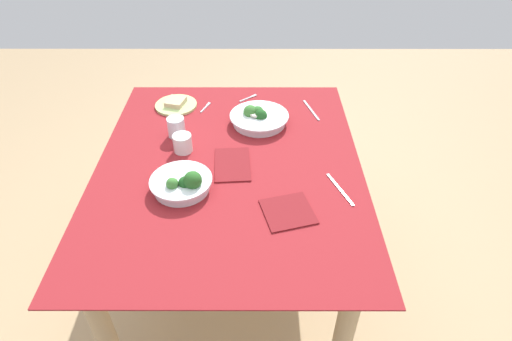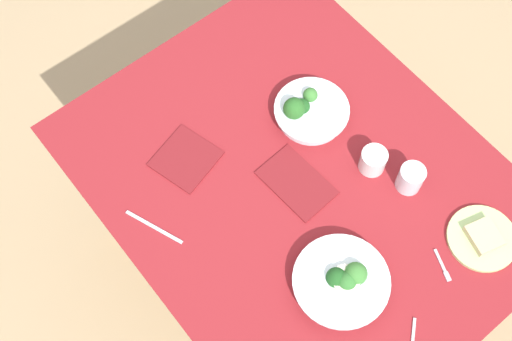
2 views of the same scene
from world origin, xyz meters
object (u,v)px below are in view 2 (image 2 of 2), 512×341
object	(u,v)px
bread_side_plate	(483,238)
napkin_folded_lower	(298,184)
napkin_folded_upper	(186,159)
water_glass_center	(373,161)
water_glass_side	(411,178)
fork_by_far_bowl	(413,340)
fork_by_near_bowl	(443,267)
table_knife_left	(154,227)
broccoli_bowl_near	(342,281)
broccoli_bowl_far	(309,111)

from	to	relation	value
bread_side_plate	napkin_folded_lower	xyz separation A→B (m)	(-0.46, -0.29, -0.01)
bread_side_plate	napkin_folded_upper	xyz separation A→B (m)	(-0.73, -0.50, -0.01)
water_glass_center	napkin_folded_upper	world-z (taller)	water_glass_center
water_glass_side	fork_by_far_bowl	size ratio (longest dim) A/B	1.00
fork_by_near_bowl	table_knife_left	distance (m)	0.82
broccoli_bowl_near	napkin_folded_lower	bearing A→B (deg)	161.03
napkin_folded_upper	napkin_folded_lower	distance (m)	0.34
bread_side_plate	water_glass_center	bearing A→B (deg)	-166.90
bread_side_plate	table_knife_left	bearing A→B (deg)	-131.17
napkin_folded_lower	table_knife_left	bearing A→B (deg)	-110.79
table_knife_left	water_glass_side	bearing A→B (deg)	-139.86
broccoli_bowl_near	fork_by_far_bowl	world-z (taller)	broccoli_bowl_near
broccoli_bowl_far	water_glass_center	size ratio (longest dim) A/B	2.95
table_knife_left	napkin_folded_lower	world-z (taller)	napkin_folded_lower
napkin_folded_upper	broccoli_bowl_near	bearing A→B (deg)	9.96
water_glass_center	fork_by_far_bowl	xyz separation A→B (m)	(0.44, -0.27, -0.04)
broccoli_bowl_far	broccoli_bowl_near	distance (m)	0.54
table_knife_left	broccoli_bowl_near	bearing A→B (deg)	-167.94
water_glass_side	fork_by_far_bowl	bearing A→B (deg)	-42.93
broccoli_bowl_near	napkin_folded_lower	distance (m)	0.33
broccoli_bowl_far	bread_side_plate	size ratio (longest dim) A/B	1.16
water_glass_center	water_glass_side	bearing A→B (deg)	20.66
broccoli_bowl_far	fork_by_far_bowl	size ratio (longest dim) A/B	2.64
fork_by_far_bowl	napkin_folded_upper	distance (m)	0.83
fork_by_near_bowl	table_knife_left	xyz separation A→B (m)	(-0.60, -0.56, -0.00)
fork_by_far_bowl	napkin_folded_lower	world-z (taller)	napkin_folded_lower
broccoli_bowl_near	napkin_folded_upper	bearing A→B (deg)	-170.04
bread_side_plate	water_glass_side	size ratio (longest dim) A/B	2.29
water_glass_center	water_glass_side	xyz separation A→B (m)	(0.11, 0.04, 0.01)
water_glass_center	napkin_folded_lower	xyz separation A→B (m)	(-0.09, -0.21, -0.03)
fork_by_far_bowl	napkin_folded_lower	xyz separation A→B (m)	(-0.54, 0.06, 0.00)
water_glass_side	water_glass_center	bearing A→B (deg)	-159.34
bread_side_plate	table_knife_left	xyz separation A→B (m)	(-0.61, -0.70, -0.01)
table_knife_left	napkin_folded_upper	bearing A→B (deg)	-80.44
fork_by_far_bowl	bread_side_plate	bearing A→B (deg)	152.57
broccoli_bowl_near	table_knife_left	size ratio (longest dim) A/B	1.39
water_glass_center	broccoli_bowl_far	bearing A→B (deg)	-172.40
table_knife_left	broccoli_bowl_far	bearing A→B (deg)	-111.17
fork_by_far_bowl	napkin_folded_lower	bearing A→B (deg)	-136.22
water_glass_center	fork_by_far_bowl	distance (m)	0.52
napkin_folded_upper	napkin_folded_lower	xyz separation A→B (m)	(0.27, 0.21, 0.00)
water_glass_side	napkin_folded_lower	bearing A→B (deg)	-129.22
water_glass_center	napkin_folded_lower	size ratio (longest dim) A/B	0.36
bread_side_plate	fork_by_near_bowl	size ratio (longest dim) A/B	2.13
water_glass_center	table_knife_left	size ratio (longest dim) A/B	0.41
broccoli_bowl_near	fork_by_near_bowl	size ratio (longest dim) A/B	2.84
water_glass_side	table_knife_left	xyz separation A→B (m)	(-0.36, -0.66, -0.04)
water_glass_center	fork_by_far_bowl	bearing A→B (deg)	-31.05
fork_by_far_bowl	broccoli_bowl_near	bearing A→B (deg)	-118.60
water_glass_center	napkin_folded_upper	distance (m)	0.56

